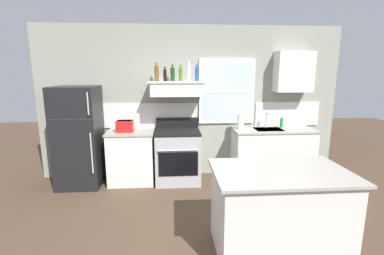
% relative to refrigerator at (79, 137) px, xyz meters
% --- Properties ---
extents(ground_plane, '(16.00, 16.00, 0.00)m').
position_rel_refrigerator_xyz_m(ground_plane, '(1.90, -1.84, -0.84)').
color(ground_plane, '#4C3828').
extents(back_wall, '(5.40, 0.11, 2.70)m').
position_rel_refrigerator_xyz_m(back_wall, '(1.93, 0.39, 0.52)').
color(back_wall, gray).
rests_on(back_wall, ground_plane).
extents(refrigerator, '(0.70, 0.72, 1.67)m').
position_rel_refrigerator_xyz_m(refrigerator, '(0.00, 0.00, 0.00)').
color(refrigerator, black).
rests_on(refrigerator, ground_plane).
extents(counter_left_of_stove, '(0.79, 0.63, 0.91)m').
position_rel_refrigerator_xyz_m(counter_left_of_stove, '(0.85, 0.06, -0.38)').
color(counter_left_of_stove, silver).
rests_on(counter_left_of_stove, ground_plane).
extents(toaster, '(0.30, 0.20, 0.19)m').
position_rel_refrigerator_xyz_m(toaster, '(0.77, 0.02, 0.17)').
color(toaster, red).
rests_on(toaster, counter_left_of_stove).
extents(stove_range, '(0.76, 0.69, 1.09)m').
position_rel_refrigerator_xyz_m(stove_range, '(1.65, 0.02, -0.37)').
color(stove_range, '#9EA0A5').
rests_on(stove_range, ground_plane).
extents(range_hood_shelf, '(0.96, 0.52, 0.24)m').
position_rel_refrigerator_xyz_m(range_hood_shelf, '(1.65, 0.12, 0.79)').
color(range_hood_shelf, silver).
extents(bottle_amber_wine, '(0.07, 0.07, 0.31)m').
position_rel_refrigerator_xyz_m(bottle_amber_wine, '(1.31, 0.15, 1.04)').
color(bottle_amber_wine, brown).
rests_on(bottle_amber_wine, range_hood_shelf).
extents(bottle_balsamic_dark, '(0.06, 0.06, 0.24)m').
position_rel_refrigerator_xyz_m(bottle_balsamic_dark, '(1.45, 0.12, 1.01)').
color(bottle_balsamic_dark, black).
rests_on(bottle_balsamic_dark, range_hood_shelf).
extents(bottle_dark_green_wine, '(0.07, 0.07, 0.28)m').
position_rel_refrigerator_xyz_m(bottle_dark_green_wine, '(1.58, 0.17, 1.03)').
color(bottle_dark_green_wine, '#143819').
rests_on(bottle_dark_green_wine, range_hood_shelf).
extents(bottle_olive_oil_square, '(0.06, 0.06, 0.28)m').
position_rel_refrigerator_xyz_m(bottle_olive_oil_square, '(1.71, 0.11, 1.03)').
color(bottle_olive_oil_square, '#4C601E').
rests_on(bottle_olive_oil_square, range_hood_shelf).
extents(bottle_clear_tall, '(0.06, 0.06, 0.34)m').
position_rel_refrigerator_xyz_m(bottle_clear_tall, '(1.85, 0.09, 1.05)').
color(bottle_clear_tall, silver).
rests_on(bottle_clear_tall, range_hood_shelf).
extents(bottle_blue_liqueur, '(0.07, 0.07, 0.28)m').
position_rel_refrigerator_xyz_m(bottle_blue_liqueur, '(1.99, 0.15, 1.03)').
color(bottle_blue_liqueur, '#1E478C').
rests_on(bottle_blue_liqueur, range_hood_shelf).
extents(counter_right_with_sink, '(1.43, 0.63, 0.91)m').
position_rel_refrigerator_xyz_m(counter_right_with_sink, '(3.35, 0.06, -0.38)').
color(counter_right_with_sink, silver).
rests_on(counter_right_with_sink, ground_plane).
extents(sink_faucet, '(0.03, 0.17, 0.28)m').
position_rel_refrigerator_xyz_m(sink_faucet, '(3.25, 0.16, 0.25)').
color(sink_faucet, silver).
rests_on(sink_faucet, counter_right_with_sink).
extents(paper_towel_roll, '(0.11, 0.11, 0.27)m').
position_rel_refrigerator_xyz_m(paper_towel_roll, '(2.75, 0.06, 0.21)').
color(paper_towel_roll, white).
rests_on(paper_towel_roll, counter_right_with_sink).
extents(dish_soap_bottle, '(0.06, 0.06, 0.18)m').
position_rel_refrigerator_xyz_m(dish_soap_bottle, '(3.53, 0.16, 0.16)').
color(dish_soap_bottle, '#268C3F').
rests_on(dish_soap_bottle, counter_right_with_sink).
extents(kitchen_island, '(1.40, 0.90, 0.91)m').
position_rel_refrigerator_xyz_m(kitchen_island, '(2.67, -1.98, -0.38)').
color(kitchen_island, silver).
rests_on(kitchen_island, ground_plane).
extents(upper_cabinet_right, '(0.64, 0.32, 0.70)m').
position_rel_refrigerator_xyz_m(upper_cabinet_right, '(3.70, 0.20, 1.06)').
color(upper_cabinet_right, silver).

